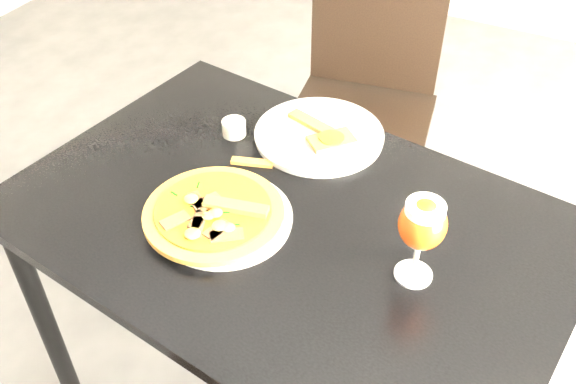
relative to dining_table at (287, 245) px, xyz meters
The scene contains 9 objects.
dining_table is the anchor object (origin of this frame).
chair_far 0.83m from the dining_table, 99.39° to the left, with size 0.52×0.52×0.98m.
plate_main 0.17m from the dining_table, 145.56° to the right, with size 0.29×0.29×0.02m, color silver.
pizza 0.19m from the dining_table, 147.52° to the right, with size 0.30×0.30×0.03m.
plate_second 0.31m from the dining_table, 101.43° to the left, with size 0.32×0.32×0.02m, color silver.
crust_scraps 0.31m from the dining_table, 98.14° to the left, with size 0.20×0.14×0.02m.
loose_crust 0.22m from the dining_table, 141.43° to the left, with size 0.10×0.02×0.01m, color brown.
sauce_cup 0.35m from the dining_table, 140.92° to the left, with size 0.06×0.06×0.04m.
beer_glass 0.38m from the dining_table, ahead, with size 0.09×0.09×0.19m.
Camera 1 is at (0.63, -0.59, 1.70)m, focal length 40.00 mm.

